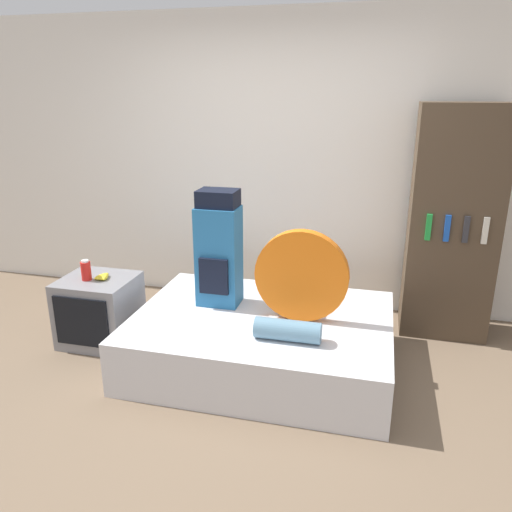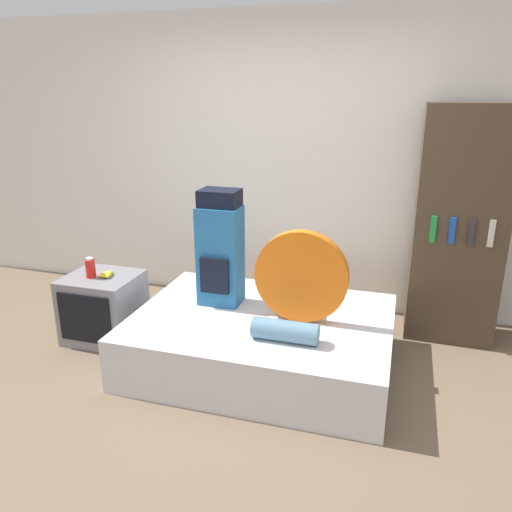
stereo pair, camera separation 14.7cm
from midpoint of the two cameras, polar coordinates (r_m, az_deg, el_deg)
The scene contains 10 objects.
ground_plane at distance 3.37m, azimuth -2.92°, elevation -16.66°, with size 16.00×16.00×0.00m, color brown.
wall_back at distance 4.56m, azimuth 4.58°, elevation 10.35°, with size 8.00×0.05×2.60m.
bed at distance 3.71m, azimuth 1.85°, elevation -9.56°, with size 1.83×1.36×0.39m.
backpack at distance 3.70m, azimuth -2.99°, elevation 0.73°, with size 0.31×0.27×0.87m.
tent_bag at distance 3.46m, azimuth 6.41°, elevation -2.36°, with size 0.65×0.08×0.65m.
sleeping_roll at distance 3.26m, azimuth 4.64°, elevation -8.54°, with size 0.43×0.14×0.14m.
television at distance 4.21m, azimuth -16.06°, elevation -5.67°, with size 0.56×0.52×0.54m.
canister at distance 4.09m, azimuth -17.43°, elevation -1.32°, with size 0.08×0.08×0.16m.
banana_bunch at distance 4.09m, azimuth -15.63°, elevation -2.01°, with size 0.11×0.14×0.03m.
bookshelf at distance 4.24m, azimuth 23.11°, elevation 3.15°, with size 0.67×0.45×1.85m.
Camera 2 is at (1.02, -2.57, 1.94)m, focal length 35.00 mm.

